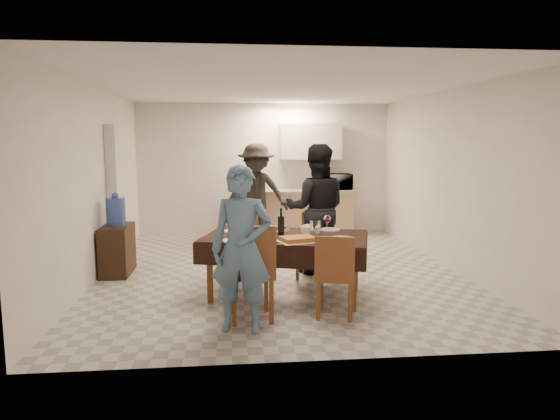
# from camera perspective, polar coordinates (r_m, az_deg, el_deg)

# --- Properties ---
(floor) EXTENTS (5.00, 6.00, 0.02)m
(floor) POSITION_cam_1_polar(r_m,az_deg,el_deg) (7.26, -0.10, -6.95)
(floor) COLOR beige
(floor) RESTS_ON ground
(ceiling) EXTENTS (5.00, 6.00, 0.02)m
(ceiling) POSITION_cam_1_polar(r_m,az_deg,el_deg) (7.06, -0.10, 13.90)
(ceiling) COLOR white
(ceiling) RESTS_ON wall_back
(wall_back) EXTENTS (5.00, 0.02, 2.60)m
(wall_back) POSITION_cam_1_polar(r_m,az_deg,el_deg) (10.03, -1.80, 4.68)
(wall_back) COLOR white
(wall_back) RESTS_ON floor
(wall_front) EXTENTS (5.00, 0.02, 2.60)m
(wall_front) POSITION_cam_1_polar(r_m,az_deg,el_deg) (4.09, 4.06, -0.01)
(wall_front) COLOR white
(wall_front) RESTS_ON floor
(wall_left) EXTENTS (0.02, 6.00, 2.60)m
(wall_left) POSITION_cam_1_polar(r_m,az_deg,el_deg) (7.24, -20.23, 2.96)
(wall_left) COLOR white
(wall_left) RESTS_ON floor
(wall_right) EXTENTS (0.02, 6.00, 2.60)m
(wall_right) POSITION_cam_1_polar(r_m,az_deg,el_deg) (7.70, 18.77, 3.30)
(wall_right) COLOR white
(wall_right) RESTS_ON floor
(stub_partition) EXTENTS (0.15, 1.40, 2.10)m
(stub_partition) POSITION_cam_1_polar(r_m,az_deg,el_deg) (8.41, -17.61, 1.99)
(stub_partition) COLOR silver
(stub_partition) RESTS_ON floor
(kitchen_base_cabinet) EXTENTS (2.20, 0.60, 0.86)m
(kitchen_base_cabinet) POSITION_cam_1_polar(r_m,az_deg,el_deg) (9.86, 1.83, -0.46)
(kitchen_base_cabinet) COLOR tan
(kitchen_base_cabinet) RESTS_ON floor
(kitchen_worktop) EXTENTS (2.24, 0.64, 0.05)m
(kitchen_worktop) POSITION_cam_1_polar(r_m,az_deg,el_deg) (9.80, 1.84, 2.17)
(kitchen_worktop) COLOR #989894
(kitchen_worktop) RESTS_ON kitchen_base_cabinet
(upper_cabinet) EXTENTS (1.20, 0.34, 0.70)m
(upper_cabinet) POSITION_cam_1_polar(r_m,az_deg,el_deg) (9.94, 3.49, 7.81)
(upper_cabinet) COLOR silver
(upper_cabinet) RESTS_ON wall_back
(dining_table) EXTENTS (2.14, 1.59, 0.74)m
(dining_table) POSITION_cam_1_polar(r_m,az_deg,el_deg) (5.96, 0.65, -3.25)
(dining_table) COLOR black
(dining_table) RESTS_ON floor
(chair_near_left) EXTENTS (0.50, 0.50, 0.55)m
(chair_near_left) POSITION_cam_1_polar(r_m,az_deg,el_deg) (5.12, -3.32, -6.07)
(chair_near_left) COLOR brown
(chair_near_left) RESTS_ON floor
(chair_near_right) EXTENTS (0.50, 0.51, 0.49)m
(chair_near_right) POSITION_cam_1_polar(r_m,az_deg,el_deg) (5.26, 6.58, -6.59)
(chair_near_right) COLOR brown
(chair_near_right) RESTS_ON floor
(chair_far_left) EXTENTS (0.43, 0.43, 0.45)m
(chair_far_left) POSITION_cam_1_polar(r_m,az_deg,el_deg) (6.62, -3.89, -3.88)
(chair_far_left) COLOR brown
(chair_far_left) RESTS_ON floor
(chair_far_right) EXTENTS (0.53, 0.55, 0.48)m
(chair_far_right) POSITION_cam_1_polar(r_m,az_deg,el_deg) (6.70, 3.84, -3.51)
(chair_far_right) COLOR brown
(chair_far_right) RESTS_ON floor
(console) EXTENTS (0.37, 0.74, 0.69)m
(console) POSITION_cam_1_polar(r_m,az_deg,el_deg) (7.39, -18.08, -4.34)
(console) COLOR black
(console) RESTS_ON floor
(water_jug) EXTENTS (0.26, 0.26, 0.39)m
(water_jug) POSITION_cam_1_polar(r_m,az_deg,el_deg) (7.30, -18.26, -0.19)
(water_jug) COLOR #3D5EB1
(water_jug) RESTS_ON console
(wine_bottle) EXTENTS (0.08, 0.08, 0.32)m
(wine_bottle) POSITION_cam_1_polar(r_m,az_deg,el_deg) (5.97, 0.12, -1.31)
(wine_bottle) COLOR black
(wine_bottle) RESTS_ON dining_table
(water_pitcher) EXTENTS (0.12, 0.12, 0.19)m
(water_pitcher) POSITION_cam_1_polar(r_m,az_deg,el_deg) (5.94, 4.07, -2.05)
(water_pitcher) COLOR white
(water_pitcher) RESTS_ON dining_table
(savoury_tart) EXTENTS (0.51, 0.44, 0.05)m
(savoury_tart) POSITION_cam_1_polar(r_m,az_deg,el_deg) (5.59, 2.11, -3.35)
(savoury_tart) COLOR #BA7736
(savoury_tart) RESTS_ON dining_table
(salad_bowl) EXTENTS (0.19, 0.19, 0.07)m
(salad_bowl) POSITION_cam_1_polar(r_m,az_deg,el_deg) (6.16, 3.24, -2.21)
(salad_bowl) COLOR white
(salad_bowl) RESTS_ON dining_table
(mushroom_dish) EXTENTS (0.22, 0.22, 0.04)m
(mushroom_dish) POSITION_cam_1_polar(r_m,az_deg,el_deg) (6.22, -0.10, -2.28)
(mushroom_dish) COLOR white
(mushroom_dish) RESTS_ON dining_table
(wine_glass_a) EXTENTS (0.08, 0.08, 0.18)m
(wine_glass_a) POSITION_cam_1_polar(r_m,az_deg,el_deg) (5.65, -4.62, -2.58)
(wine_glass_a) COLOR white
(wine_glass_a) RESTS_ON dining_table
(wine_glass_b) EXTENTS (0.09, 0.09, 0.20)m
(wine_glass_b) POSITION_cam_1_polar(r_m,az_deg,el_deg) (6.26, 5.40, -1.47)
(wine_glass_b) COLOR white
(wine_glass_b) RESTS_ON dining_table
(wine_glass_c) EXTENTS (0.08, 0.08, 0.17)m
(wine_glass_c) POSITION_cam_1_polar(r_m,az_deg,el_deg) (6.21, -1.49, -1.66)
(wine_glass_c) COLOR white
(wine_glass_c) RESTS_ON dining_table
(plate_near_left) EXTENTS (0.29, 0.29, 0.02)m
(plate_near_left) POSITION_cam_1_polar(r_m,az_deg,el_deg) (5.62, -5.11, -3.51)
(plate_near_left) COLOR white
(plate_near_left) RESTS_ON dining_table
(plate_near_right) EXTENTS (0.29, 0.29, 0.02)m
(plate_near_right) POSITION_cam_1_polar(r_m,az_deg,el_deg) (5.76, 6.94, -3.27)
(plate_near_right) COLOR white
(plate_near_right) RESTS_ON dining_table
(plate_far_left) EXTENTS (0.27, 0.27, 0.02)m
(plate_far_left) POSITION_cam_1_polar(r_m,az_deg,el_deg) (6.21, -5.18, -2.43)
(plate_far_left) COLOR white
(plate_far_left) RESTS_ON dining_table
(plate_far_right) EXTENTS (0.25, 0.25, 0.01)m
(plate_far_right) POSITION_cam_1_polar(r_m,az_deg,el_deg) (6.34, 5.75, -2.24)
(plate_far_right) COLOR white
(plate_far_right) RESTS_ON dining_table
(microwave) EXTENTS (0.56, 0.38, 0.31)m
(microwave) POSITION_cam_1_polar(r_m,az_deg,el_deg) (9.93, 6.55, 3.24)
(microwave) COLOR silver
(microwave) RESTS_ON kitchen_worktop
(person_near) EXTENTS (0.66, 0.49, 1.64)m
(person_near) POSITION_cam_1_polar(r_m,az_deg,el_deg) (4.87, -4.42, -4.47)
(person_near) COLOR slate
(person_near) RESTS_ON floor
(person_far) EXTENTS (0.98, 0.82, 1.82)m
(person_far) POSITION_cam_1_polar(r_m,az_deg,el_deg) (7.03, 4.15, 0.11)
(person_far) COLOR black
(person_far) RESTS_ON floor
(person_kitchen) EXTENTS (1.17, 0.67, 1.82)m
(person_kitchen) POSITION_cam_1_polar(r_m,az_deg,el_deg) (9.28, -2.69, 1.99)
(person_kitchen) COLOR black
(person_kitchen) RESTS_ON floor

